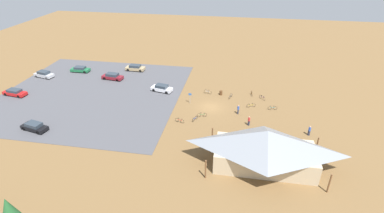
% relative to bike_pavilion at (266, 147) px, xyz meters
% --- Properties ---
extents(ground, '(160.00, 160.00, 0.00)m').
position_rel_bike_pavilion_xyz_m(ground, '(9.03, -15.28, -3.10)').
color(ground, brown).
rests_on(ground, ground).
extents(parking_lot_asphalt, '(35.71, 35.43, 0.05)m').
position_rel_bike_pavilion_xyz_m(parking_lot_asphalt, '(33.60, -17.18, -3.08)').
color(parking_lot_asphalt, '#4C4C51').
rests_on(parking_lot_asphalt, ground).
extents(bike_pavilion, '(15.34, 8.02, 5.61)m').
position_rel_bike_pavilion_xyz_m(bike_pavilion, '(0.00, 0.00, 0.00)').
color(bike_pavilion, '#C6B28E').
rests_on(bike_pavilion, ground).
extents(trash_bin, '(0.60, 0.60, 0.90)m').
position_rel_bike_pavilion_xyz_m(trash_bin, '(7.62, -20.82, -2.65)').
color(trash_bin, brown).
rests_on(trash_bin, ground).
extents(lot_sign, '(0.56, 0.08, 2.20)m').
position_rel_bike_pavilion_xyz_m(lot_sign, '(13.13, -16.18, -1.69)').
color(lot_sign, '#99999E').
rests_on(lot_sign, ground).
extents(bicycle_teal_lone_west, '(1.72, 0.48, 0.83)m').
position_rel_bike_pavilion_xyz_m(bicycle_teal_lone_west, '(-2.24, -16.25, -2.73)').
color(bicycle_teal_lone_west, black).
rests_on(bicycle_teal_lone_west, ground).
extents(bicycle_purple_front_row, '(1.11, 1.35, 0.83)m').
position_rel_bike_pavilion_xyz_m(bicycle_purple_front_row, '(-0.54, -20.21, -2.73)').
color(bicycle_purple_front_row, black).
rests_on(bicycle_purple_front_row, ground).
extents(bicycle_silver_near_sign, '(0.65, 1.65, 0.77)m').
position_rel_bike_pavilion_xyz_m(bicycle_silver_near_sign, '(5.62, -19.74, -2.76)').
color(bicycle_silver_near_sign, black).
rests_on(bicycle_silver_near_sign, ground).
extents(bicycle_yellow_yard_front, '(1.68, 0.69, 0.80)m').
position_rel_bike_pavilion_xyz_m(bicycle_yellow_yard_front, '(1.64, -16.57, -2.73)').
color(bicycle_yellow_yard_front, black).
rests_on(bicycle_yellow_yard_front, ground).
extents(bicycle_red_edge_north, '(1.66, 0.59, 0.85)m').
position_rel_bike_pavilion_xyz_m(bicycle_red_edge_north, '(13.64, -8.98, -2.71)').
color(bicycle_red_edge_north, black).
rests_on(bicycle_red_edge_north, ground).
extents(bicycle_blue_lone_east, '(0.79, 1.59, 0.79)m').
position_rel_bike_pavilion_xyz_m(bicycle_blue_lone_east, '(11.16, -10.14, -2.75)').
color(bicycle_blue_lone_east, black).
rests_on(bicycle_blue_lone_east, ground).
extents(bicycle_green_near_porch, '(1.70, 0.63, 0.84)m').
position_rel_bike_pavilion_xyz_m(bicycle_green_near_porch, '(10.16, -11.52, -2.72)').
color(bicycle_green_near_porch, black).
rests_on(bicycle_green_near_porch, ground).
extents(bicycle_white_back_row, '(1.63, 0.57, 0.88)m').
position_rel_bike_pavilion_xyz_m(bicycle_white_back_row, '(10.31, -20.89, -2.72)').
color(bicycle_white_back_row, black).
rests_on(bicycle_white_back_row, ground).
extents(bicycle_orange_trailside, '(0.48, 1.64, 0.79)m').
position_rel_bike_pavilion_xyz_m(bicycle_orange_trailside, '(1.49, -21.66, -2.74)').
color(bicycle_orange_trailside, black).
rests_on(bicycle_orange_trailside, ground).
extents(car_silver_second_row, '(4.76, 2.76, 1.44)m').
position_rel_bike_pavilion_xyz_m(car_silver_second_row, '(48.19, -22.96, -2.34)').
color(car_silver_second_row, '#BCBCC1').
rests_on(car_silver_second_row, parking_lot_asphalt).
extents(car_white_back_corner, '(4.62, 2.68, 1.45)m').
position_rel_bike_pavilion_xyz_m(car_white_back_corner, '(19.76, -20.27, -2.34)').
color(car_white_back_corner, white).
rests_on(car_white_back_corner, parking_lot_asphalt).
extents(car_black_mid_lot, '(4.72, 2.67, 1.32)m').
position_rel_bike_pavilion_xyz_m(car_black_mid_lot, '(36.44, -2.60, -2.39)').
color(car_black_mid_lot, black).
rests_on(car_black_mid_lot, parking_lot_asphalt).
extents(car_tan_inner_stall, '(4.58, 1.96, 1.42)m').
position_rel_bike_pavilion_xyz_m(car_tan_inner_stall, '(29.04, -30.40, -2.35)').
color(car_tan_inner_stall, tan).
rests_on(car_tan_inner_stall, parking_lot_asphalt).
extents(car_maroon_end_stall, '(4.88, 2.33, 1.42)m').
position_rel_bike_pavilion_xyz_m(car_maroon_end_stall, '(32.27, -24.42, -2.35)').
color(car_maroon_end_stall, maroon).
rests_on(car_maroon_end_stall, parking_lot_asphalt).
extents(car_red_near_entry, '(4.98, 2.37, 1.31)m').
position_rel_bike_pavilion_xyz_m(car_red_near_entry, '(48.34, -13.45, -2.39)').
color(car_red_near_entry, red).
rests_on(car_red_near_entry, parking_lot_asphalt).
extents(car_green_far_end, '(4.40, 1.78, 1.29)m').
position_rel_bike_pavilion_xyz_m(car_green_far_end, '(41.65, -27.38, -2.40)').
color(car_green_far_end, '#1E6B3D').
rests_on(car_green_far_end, parking_lot_asphalt).
extents(visitor_near_lot, '(0.36, 0.40, 1.70)m').
position_rel_bike_pavilion_xyz_m(visitor_near_lot, '(2.04, -10.10, -2.21)').
color(visitor_near_lot, '#2D3347').
rests_on(visitor_near_lot, ground).
extents(visitor_at_bikes, '(0.36, 0.36, 1.73)m').
position_rel_bike_pavilion_xyz_m(visitor_at_bikes, '(3.95, -13.68, -2.19)').
color(visitor_at_bikes, '#2D3347').
rests_on(visitor_at_bikes, ground).
extents(visitor_by_pavilion, '(0.36, 0.37, 1.68)m').
position_rel_bike_pavilion_xyz_m(visitor_by_pavilion, '(-7.40, -8.74, -2.22)').
color(visitor_by_pavilion, '#2D3347').
rests_on(visitor_by_pavilion, ground).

